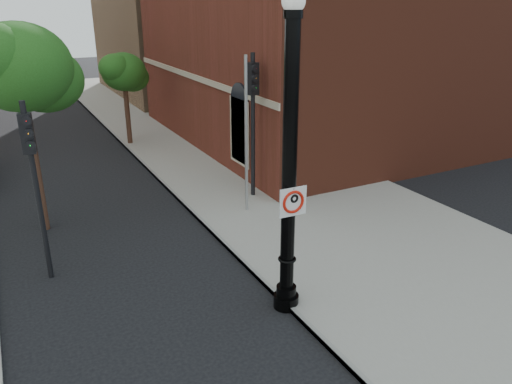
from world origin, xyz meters
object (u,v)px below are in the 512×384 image
lamppost (289,178)px  no_parking_sign (293,202)px  traffic_signal_right (253,103)px  traffic_signal_left (32,164)px

lamppost → no_parking_sign: 0.52m
lamppost → traffic_signal_right: bearing=69.1°
lamppost → traffic_signal_left: size_ratio=1.51×
lamppost → traffic_signal_left: 6.22m
no_parking_sign → lamppost: bearing=92.7°
lamppost → traffic_signal_left: (-4.76, 4.00, -0.11)m
traffic_signal_left → lamppost: bearing=-29.5°
lamppost → no_parking_sign: size_ratio=10.67×
no_parking_sign → traffic_signal_left: size_ratio=0.14×
lamppost → no_parking_sign: lamppost is taller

